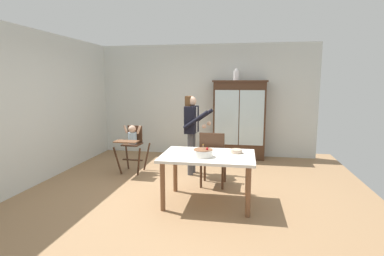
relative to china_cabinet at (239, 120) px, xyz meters
name	(u,v)px	position (x,y,z in m)	size (l,w,h in m)	color
ground_plane	(183,190)	(-0.85, -2.37, -0.92)	(6.24, 6.24, 0.00)	#93704C
wall_back	(205,100)	(-0.85, 0.26, 0.43)	(5.32, 0.06, 2.70)	silver
wall_left	(37,108)	(-3.48, -2.37, 0.43)	(0.06, 5.32, 2.70)	silver
china_cabinet	(239,120)	(0.00, 0.00, 0.00)	(1.25, 0.48, 1.84)	#422819
ceramic_vase	(236,75)	(-0.09, 0.00, 1.03)	(0.13, 0.13, 0.27)	white
high_chair_with_toddler	(132,140)	(-2.06, -1.54, -0.27)	(0.59, 0.69, 0.95)	#422819
adult_person	(192,125)	(-0.87, -1.43, 0.04)	(0.54, 0.52, 1.53)	#47474C
dining_table	(208,161)	(-0.39, -2.82, -0.28)	(1.36, 0.96, 0.74)	silver
birthday_cake	(203,153)	(-0.44, -2.96, -0.13)	(0.28, 0.28, 0.19)	white
serving_bowl	(236,151)	(0.02, -2.64, -0.16)	(0.18, 0.18, 0.06)	#C6AD93
dining_chair_far_side	(213,156)	(-0.39, -2.12, -0.37)	(0.46, 0.46, 0.96)	#422819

